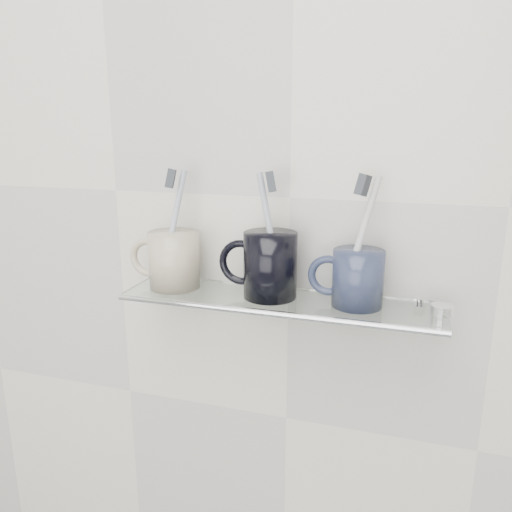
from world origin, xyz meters
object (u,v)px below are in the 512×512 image
at_px(mug_center, 270,265).
at_px(mug_left, 174,260).
at_px(shelf_glass, 279,301).
at_px(mug_right, 358,278).

bearing_deg(mug_center, mug_left, -178.35).
distance_m(shelf_glass, mug_right, 0.13).
distance_m(mug_left, mug_right, 0.30).
distance_m(mug_center, mug_right, 0.14).
bearing_deg(mug_right, shelf_glass, -166.35).
relative_size(mug_center, mug_right, 1.21).
bearing_deg(shelf_glass, mug_center, 162.69).
bearing_deg(mug_left, mug_right, 4.14).
height_order(shelf_glass, mug_left, mug_left).
xyz_separation_m(shelf_glass, mug_left, (-0.18, 0.00, 0.05)).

